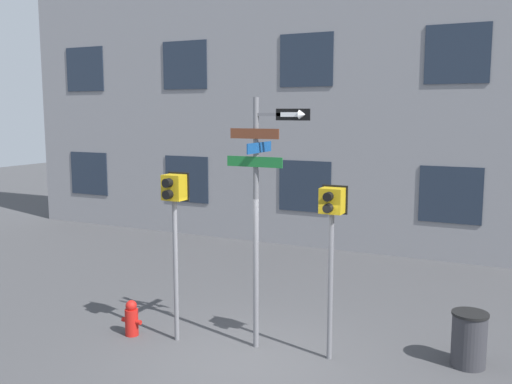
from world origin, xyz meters
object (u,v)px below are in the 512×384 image
(fire_hydrant, at_px, (132,318))
(pedestrian_signal_right, at_px, (331,223))
(trash_bin, at_px, (469,339))
(pedestrian_signal_left, at_px, (174,208))
(street_sign_pole, at_px, (260,199))

(fire_hydrant, bearing_deg, pedestrian_signal_right, 9.64)
(pedestrian_signal_right, xyz_separation_m, trash_bin, (2.02, 0.68, -1.76))
(pedestrian_signal_right, xyz_separation_m, fire_hydrant, (-3.43, -0.58, -1.89))
(pedestrian_signal_left, relative_size, fire_hydrant, 4.56)
(pedestrian_signal_right, relative_size, trash_bin, 3.23)
(pedestrian_signal_left, relative_size, trash_bin, 3.38)
(pedestrian_signal_left, bearing_deg, fire_hydrant, -168.79)
(street_sign_pole, distance_m, pedestrian_signal_left, 1.48)
(street_sign_pole, bearing_deg, pedestrian_signal_right, 4.19)
(pedestrian_signal_left, distance_m, pedestrian_signal_right, 2.64)
(street_sign_pole, relative_size, pedestrian_signal_left, 1.42)
(street_sign_pole, distance_m, pedestrian_signal_right, 1.22)
(fire_hydrant, distance_m, trash_bin, 5.60)
(pedestrian_signal_left, height_order, trash_bin, pedestrian_signal_left)
(street_sign_pole, height_order, fire_hydrant, street_sign_pole)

